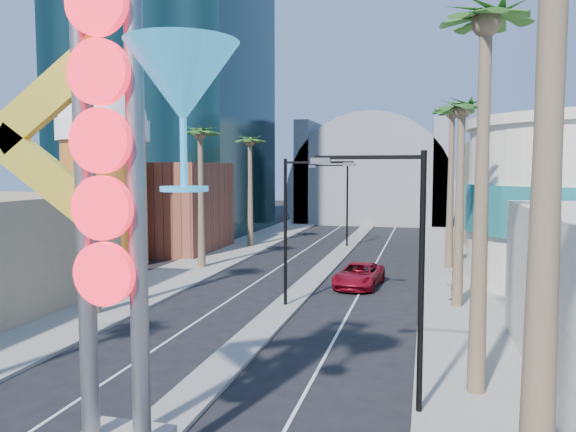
% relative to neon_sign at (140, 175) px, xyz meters
% --- Properties ---
extents(sidewalk_west, '(5.00, 100.00, 0.15)m').
position_rel_neon_sign_xyz_m(sidewalk_west, '(-10.32, 32.04, -7.23)').
color(sidewalk_west, gray).
rests_on(sidewalk_west, ground).
extents(sidewalk_east, '(5.00, 100.00, 0.15)m').
position_rel_neon_sign_xyz_m(sidewalk_east, '(8.68, 32.04, -7.23)').
color(sidewalk_east, gray).
rests_on(sidewalk_east, ground).
extents(median, '(1.60, 84.00, 0.15)m').
position_rel_neon_sign_xyz_m(median, '(-0.82, 35.04, -7.23)').
color(median, gray).
rests_on(median, ground).
extents(hotel_tower, '(20.00, 20.00, 50.00)m').
position_rel_neon_sign_xyz_m(hotel_tower, '(-22.82, 49.04, 17.69)').
color(hotel_tower, black).
rests_on(hotel_tower, ground).
extents(brick_filler_west, '(10.00, 10.00, 8.00)m').
position_rel_neon_sign_xyz_m(brick_filler_west, '(-16.82, 35.04, -3.31)').
color(brick_filler_west, brown).
rests_on(brick_filler_west, ground).
extents(filler_east, '(10.00, 20.00, 10.00)m').
position_rel_neon_sign_xyz_m(filler_east, '(15.18, 45.04, -2.31)').
color(filler_east, tan).
rests_on(filler_east, ground).
extents(beer_mug, '(7.00, 7.00, 14.50)m').
position_rel_neon_sign_xyz_m(beer_mug, '(-17.82, 27.04, 0.54)').
color(beer_mug, '#AC6017').
rests_on(beer_mug, ground).
extents(canopy, '(22.00, 16.00, 22.00)m').
position_rel_neon_sign_xyz_m(canopy, '(-0.82, 69.04, -3.00)').
color(canopy, slate).
rests_on(canopy, ground).
extents(neon_sign, '(6.53, 2.60, 12.55)m').
position_rel_neon_sign_xyz_m(neon_sign, '(0.00, 0.00, 0.00)').
color(neon_sign, gray).
rests_on(neon_sign, ground).
extents(streetlight_0, '(3.79, 0.25, 8.00)m').
position_rel_neon_sign_xyz_m(streetlight_0, '(-0.27, 17.04, -2.43)').
color(streetlight_0, black).
rests_on(streetlight_0, ground).
extents(streetlight_1, '(3.79, 0.25, 8.00)m').
position_rel_neon_sign_xyz_m(streetlight_1, '(-1.36, 41.04, -2.43)').
color(streetlight_1, black).
rests_on(streetlight_1, ground).
extents(streetlight_2, '(3.45, 0.25, 8.00)m').
position_rel_neon_sign_xyz_m(streetlight_2, '(5.91, 5.04, -2.47)').
color(streetlight_2, black).
rests_on(streetlight_2, ground).
extents(palm_1, '(2.40, 2.40, 12.70)m').
position_rel_neon_sign_xyz_m(palm_1, '(-9.82, 13.04, 3.52)').
color(palm_1, brown).
rests_on(palm_1, ground).
extents(palm_2, '(2.40, 2.40, 11.20)m').
position_rel_neon_sign_xyz_m(palm_2, '(-9.82, 27.04, 2.17)').
color(palm_2, brown).
rests_on(palm_2, ground).
extents(palm_3, '(2.40, 2.40, 11.20)m').
position_rel_neon_sign_xyz_m(palm_3, '(-9.82, 39.04, 2.17)').
color(palm_3, brown).
rests_on(palm_3, ground).
extents(palm_5, '(2.40, 2.40, 13.20)m').
position_rel_neon_sign_xyz_m(palm_5, '(8.18, 7.04, 3.96)').
color(palm_5, brown).
rests_on(palm_5, ground).
extents(palm_6, '(2.40, 2.40, 11.70)m').
position_rel_neon_sign_xyz_m(palm_6, '(8.18, 19.04, 2.62)').
color(palm_6, brown).
rests_on(palm_6, ground).
extents(palm_7, '(2.40, 2.40, 12.70)m').
position_rel_neon_sign_xyz_m(palm_7, '(8.18, 31.04, 3.52)').
color(palm_7, brown).
rests_on(palm_7, ground).
extents(red_pickup, '(3.06, 5.68, 1.52)m').
position_rel_neon_sign_xyz_m(red_pickup, '(2.42, 23.29, -6.55)').
color(red_pickup, maroon).
rests_on(red_pickup, ground).
extents(pedestrian_b, '(0.80, 0.63, 1.61)m').
position_rel_neon_sign_xyz_m(pedestrian_b, '(8.05, 20.37, -6.35)').
color(pedestrian_b, gray).
rests_on(pedestrian_b, sidewalk_east).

